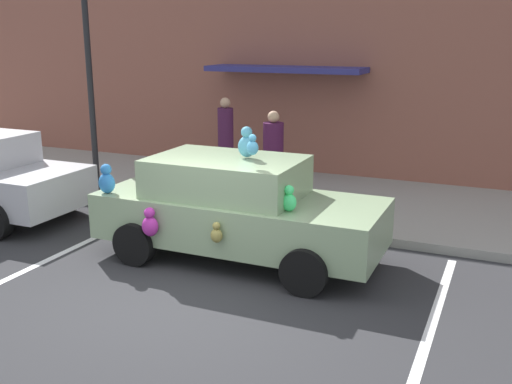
{
  "coord_description": "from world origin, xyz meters",
  "views": [
    {
      "loc": [
        3.65,
        -6.02,
        3.29
      ],
      "look_at": [
        0.03,
        2.19,
        0.9
      ],
      "focal_mm": 41.47,
      "sensor_mm": 36.0,
      "label": 1
    }
  ],
  "objects_px": {
    "teddy_bear_on_sidewalk": "(169,178)",
    "pedestrian_walking_past": "(226,141)",
    "street_lamp_post": "(89,70)",
    "pedestrian_near_shopfront": "(273,162)",
    "plush_covered_car": "(235,208)"
  },
  "relations": [
    {
      "from": "teddy_bear_on_sidewalk",
      "to": "pedestrian_walking_past",
      "type": "bearing_deg",
      "value": 74.57
    },
    {
      "from": "teddy_bear_on_sidewalk",
      "to": "street_lamp_post",
      "type": "distance_m",
      "value": 2.63
    },
    {
      "from": "pedestrian_near_shopfront",
      "to": "plush_covered_car",
      "type": "bearing_deg",
      "value": -80.98
    },
    {
      "from": "teddy_bear_on_sidewalk",
      "to": "pedestrian_near_shopfront",
      "type": "xyz_separation_m",
      "value": [
        2.27,
        0.04,
        0.5
      ]
    },
    {
      "from": "street_lamp_post",
      "to": "pedestrian_walking_past",
      "type": "distance_m",
      "value": 3.31
    },
    {
      "from": "pedestrian_walking_past",
      "to": "street_lamp_post",
      "type": "bearing_deg",
      "value": -131.23
    },
    {
      "from": "teddy_bear_on_sidewalk",
      "to": "pedestrian_near_shopfront",
      "type": "bearing_deg",
      "value": 0.89
    },
    {
      "from": "plush_covered_car",
      "to": "teddy_bear_on_sidewalk",
      "type": "height_order",
      "value": "plush_covered_car"
    },
    {
      "from": "pedestrian_near_shopfront",
      "to": "pedestrian_walking_past",
      "type": "height_order",
      "value": "pedestrian_walking_past"
    },
    {
      "from": "plush_covered_car",
      "to": "pedestrian_near_shopfront",
      "type": "xyz_separation_m",
      "value": [
        -0.39,
        2.44,
        0.18
      ]
    },
    {
      "from": "teddy_bear_on_sidewalk",
      "to": "street_lamp_post",
      "type": "bearing_deg",
      "value": -161.0
    },
    {
      "from": "street_lamp_post",
      "to": "plush_covered_car",
      "type": "bearing_deg",
      "value": -25.07
    },
    {
      "from": "teddy_bear_on_sidewalk",
      "to": "pedestrian_walking_past",
      "type": "relative_size",
      "value": 0.39
    },
    {
      "from": "plush_covered_car",
      "to": "teddy_bear_on_sidewalk",
      "type": "distance_m",
      "value": 3.6
    },
    {
      "from": "pedestrian_walking_past",
      "to": "pedestrian_near_shopfront",
      "type": "bearing_deg",
      "value": -42.08
    }
  ]
}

